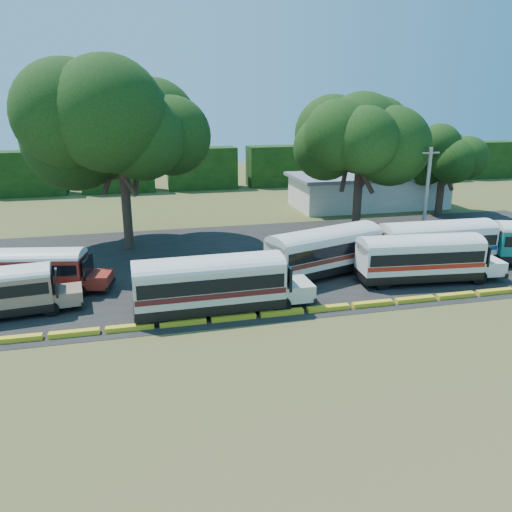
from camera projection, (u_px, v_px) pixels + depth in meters
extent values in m
plane|color=#3A511B|center=(311.00, 319.00, 29.79)|extent=(160.00, 160.00, 0.00)
cube|color=black|center=(273.00, 259.00, 41.15)|extent=(64.00, 24.00, 0.02)
cube|color=gold|center=(16.00, 339.00, 26.99)|extent=(2.70, 0.45, 0.30)
cube|color=gold|center=(74.00, 333.00, 27.66)|extent=(2.70, 0.45, 0.30)
cube|color=gold|center=(130.00, 328.00, 28.33)|extent=(2.70, 0.45, 0.30)
cube|color=gold|center=(183.00, 323.00, 29.00)|extent=(2.70, 0.45, 0.30)
cube|color=gold|center=(234.00, 318.00, 29.67)|extent=(2.70, 0.45, 0.30)
cube|color=gold|center=(282.00, 313.00, 30.34)|extent=(2.70, 0.45, 0.30)
cube|color=gold|center=(328.00, 308.00, 31.01)|extent=(2.70, 0.45, 0.30)
cube|color=gold|center=(372.00, 304.00, 31.68)|extent=(2.70, 0.45, 0.30)
cube|color=gold|center=(415.00, 300.00, 32.35)|extent=(2.70, 0.45, 0.30)
cube|color=gold|center=(456.00, 296.00, 33.01)|extent=(2.70, 0.45, 0.30)
cube|color=gold|center=(495.00, 292.00, 33.68)|extent=(2.70, 0.45, 0.30)
cube|color=silver|center=(368.00, 192.00, 61.12)|extent=(18.00, 8.00, 3.60)
cube|color=slate|center=(369.00, 176.00, 60.52)|extent=(19.00, 9.00, 0.40)
cube|color=black|center=(27.00, 173.00, 68.10)|extent=(10.00, 4.00, 6.00)
cube|color=black|center=(118.00, 171.00, 70.78)|extent=(10.00, 4.00, 6.00)
cube|color=black|center=(202.00, 168.00, 73.45)|extent=(10.00, 4.00, 6.00)
cube|color=black|center=(280.00, 166.00, 76.13)|extent=(10.00, 4.00, 6.00)
cube|color=black|center=(353.00, 164.00, 78.81)|extent=(10.00, 4.00, 6.00)
cube|color=black|center=(421.00, 162.00, 81.49)|extent=(10.00, 4.00, 6.00)
cube|color=black|center=(485.00, 160.00, 84.17)|extent=(10.00, 4.00, 6.00)
cylinder|color=black|center=(51.00, 309.00, 30.04)|extent=(0.96, 0.37, 0.93)
cylinder|color=black|center=(52.00, 298.00, 31.83)|extent=(0.96, 0.37, 0.93)
cube|color=#99735B|center=(68.00, 295.00, 31.15)|extent=(1.91, 2.23, 0.89)
cube|color=black|center=(57.00, 282.00, 30.68)|extent=(0.39, 2.15, 1.28)
cube|color=black|center=(82.00, 299.00, 31.52)|extent=(0.43, 2.29, 0.28)
cylinder|color=black|center=(79.00, 291.00, 32.98)|extent=(0.97, 0.43, 0.94)
cylinder|color=black|center=(88.00, 280.00, 34.90)|extent=(0.97, 0.43, 0.94)
cube|color=black|center=(28.00, 284.00, 33.73)|extent=(8.00, 3.75, 0.52)
cube|color=maroon|center=(26.00, 269.00, 33.40)|extent=(8.00, 3.75, 1.72)
cube|color=black|center=(26.00, 266.00, 33.34)|extent=(7.71, 3.74, 0.72)
ellipsoid|color=silver|center=(24.00, 257.00, 33.14)|extent=(8.00, 3.75, 1.06)
cube|color=maroon|center=(98.00, 279.00, 33.86)|extent=(2.05, 2.35, 0.89)
cube|color=black|center=(88.00, 267.00, 33.56)|extent=(0.54, 2.15, 1.29)
cube|color=black|center=(111.00, 284.00, 34.01)|extent=(0.60, 2.29, 0.28)
cylinder|color=black|center=(282.00, 305.00, 30.44)|extent=(1.10, 0.33, 1.10)
cylinder|color=black|center=(271.00, 292.00, 32.60)|extent=(1.10, 0.33, 1.10)
cylinder|color=black|center=(158.00, 318.00, 28.64)|extent=(1.10, 0.33, 1.10)
cylinder|color=black|center=(156.00, 303.00, 30.81)|extent=(1.10, 0.33, 1.10)
cube|color=black|center=(210.00, 302.00, 30.44)|extent=(9.04, 2.92, 0.60)
cube|color=beige|center=(209.00, 282.00, 30.05)|extent=(9.04, 2.92, 2.01)
cube|color=black|center=(209.00, 279.00, 29.98)|extent=(8.68, 2.97, 0.84)
cube|color=#4E1415|center=(209.00, 289.00, 30.17)|extent=(8.95, 2.96, 0.33)
ellipsoid|color=silver|center=(209.00, 267.00, 29.76)|extent=(9.04, 2.92, 1.23)
cube|color=beige|center=(295.00, 289.00, 31.66)|extent=(2.02, 2.45, 1.04)
cube|color=black|center=(285.00, 274.00, 31.18)|extent=(0.21, 2.52, 1.50)
cube|color=black|center=(308.00, 294.00, 32.02)|extent=(0.25, 2.69, 0.33)
cube|color=black|center=(135.00, 311.00, 29.40)|extent=(0.25, 2.69, 0.33)
cylinder|color=black|center=(376.00, 263.00, 38.41)|extent=(1.13, 0.64, 1.09)
cylinder|color=black|center=(355.00, 255.00, 40.29)|extent=(1.13, 0.64, 1.09)
cylinder|color=black|center=(299.00, 281.00, 34.60)|extent=(1.13, 0.64, 1.09)
cylinder|color=black|center=(280.00, 271.00, 36.48)|extent=(1.13, 0.64, 1.09)
cube|color=black|center=(324.00, 266.00, 37.12)|extent=(9.35, 5.49, 0.60)
cube|color=silver|center=(325.00, 250.00, 36.73)|extent=(9.35, 5.49, 2.00)
cube|color=black|center=(325.00, 246.00, 36.66)|extent=(9.03, 5.44, 0.84)
cube|color=#5C1F17|center=(324.00, 255.00, 36.85)|extent=(9.28, 5.51, 0.33)
ellipsoid|color=silver|center=(325.00, 236.00, 36.44)|extent=(9.35, 5.49, 1.23)
cube|color=silver|center=(377.00, 251.00, 39.82)|extent=(2.64, 2.91, 1.04)
cube|color=black|center=(371.00, 239.00, 39.15)|extent=(0.97, 2.43, 1.50)
cube|color=black|center=(385.00, 254.00, 40.43)|extent=(1.06, 2.59, 0.33)
cube|color=black|center=(275.00, 278.00, 34.88)|extent=(1.06, 2.59, 0.33)
cylinder|color=black|center=(479.00, 278.00, 35.25)|extent=(1.07, 0.39, 1.05)
cylinder|color=black|center=(462.00, 268.00, 37.38)|extent=(1.07, 0.39, 1.05)
cylinder|color=black|center=(383.00, 283.00, 34.29)|extent=(1.07, 0.39, 1.05)
cylinder|color=black|center=(371.00, 272.00, 36.41)|extent=(1.07, 0.39, 1.05)
cube|color=black|center=(418.00, 273.00, 35.71)|extent=(8.82, 3.42, 0.58)
cube|color=white|center=(419.00, 257.00, 35.34)|extent=(8.82, 3.42, 1.92)
cube|color=black|center=(420.00, 253.00, 35.27)|extent=(8.48, 3.45, 0.81)
cube|color=#AE1E11|center=(419.00, 262.00, 35.46)|extent=(8.74, 3.45, 0.32)
ellipsoid|color=silver|center=(421.00, 243.00, 35.06)|extent=(8.82, 3.42, 1.18)
cube|color=white|center=(486.00, 266.00, 36.33)|extent=(2.10, 2.48, 1.00)
cube|color=black|center=(480.00, 253.00, 35.94)|extent=(0.38, 2.42, 1.44)
cube|color=black|center=(497.00, 270.00, 36.58)|extent=(0.43, 2.58, 0.32)
cube|color=black|center=(361.00, 277.00, 35.17)|extent=(0.43, 2.58, 0.32)
cylinder|color=black|center=(491.00, 260.00, 39.12)|extent=(1.09, 0.33, 1.09)
cylinder|color=black|center=(473.00, 252.00, 41.29)|extent=(1.09, 0.33, 1.09)
cylinder|color=black|center=(405.00, 266.00, 37.64)|extent=(1.09, 0.33, 1.09)
cylinder|color=black|center=(391.00, 257.00, 39.81)|extent=(1.09, 0.33, 1.09)
cube|color=black|center=(435.00, 257.00, 39.31)|extent=(8.97, 2.93, 0.60)
cube|color=white|center=(437.00, 241.00, 38.93)|extent=(8.97, 2.93, 1.99)
cube|color=black|center=(437.00, 238.00, 38.86)|extent=(8.62, 2.99, 0.83)
cube|color=navy|center=(436.00, 246.00, 39.05)|extent=(8.88, 2.97, 0.33)
ellipsoid|color=silver|center=(438.00, 229.00, 38.63)|extent=(8.97, 2.93, 1.22)
cube|color=white|center=(496.00, 249.00, 40.30)|extent=(2.01, 2.44, 1.03)
cube|color=black|center=(490.00, 237.00, 39.85)|extent=(0.22, 2.50, 1.49)
cube|color=black|center=(505.00, 253.00, 40.62)|extent=(0.26, 2.67, 0.33)
cube|color=black|center=(383.00, 262.00, 38.46)|extent=(0.26, 2.67, 0.33)
cylinder|color=black|center=(503.00, 253.00, 40.88)|extent=(1.10, 0.60, 1.06)
cube|color=black|center=(494.00, 257.00, 39.86)|extent=(0.95, 2.53, 0.32)
cylinder|color=#34231A|center=(127.00, 207.00, 43.06)|extent=(0.80, 0.80, 7.47)
cylinder|color=#34231A|center=(138.00, 168.00, 42.80)|extent=(1.34, 2.70, 4.26)
cylinder|color=#34231A|center=(112.00, 169.00, 42.67)|extent=(2.08, 2.36, 4.26)
cylinder|color=#34231A|center=(121.00, 172.00, 40.87)|extent=(2.75, 0.90, 4.26)
ellipsoid|color=black|center=(120.00, 121.00, 40.93)|extent=(11.81, 11.81, 8.66)
cylinder|color=#34231A|center=(357.00, 201.00, 47.79)|extent=(0.80, 0.80, 6.56)
cylinder|color=#34231A|center=(369.00, 171.00, 47.64)|extent=(1.24, 2.43, 3.77)
cylinder|color=#34231A|center=(346.00, 171.00, 47.51)|extent=(1.90, 2.14, 3.77)
cylinder|color=#34231A|center=(363.00, 174.00, 45.72)|extent=(2.47, 0.86, 3.77)
ellipsoid|color=black|center=(361.00, 133.00, 45.90)|extent=(10.17, 10.17, 7.46)
cylinder|color=#34231A|center=(440.00, 194.00, 56.80)|extent=(0.80, 0.80, 4.61)
cylinder|color=#34231A|center=(449.00, 176.00, 56.89)|extent=(1.04, 1.86, 2.72)
cylinder|color=#34231A|center=(430.00, 176.00, 56.76)|extent=(1.51, 1.68, 2.72)
cylinder|color=#34231A|center=(447.00, 179.00, 54.97)|extent=(1.87, 0.75, 2.72)
ellipsoid|color=black|center=(445.00, 153.00, 55.42)|extent=(6.72, 6.72, 4.93)
cylinder|color=gray|center=(426.00, 199.00, 43.07)|extent=(0.30, 0.30, 8.74)
cube|color=gray|center=(431.00, 153.00, 41.90)|extent=(1.60, 0.12, 0.12)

